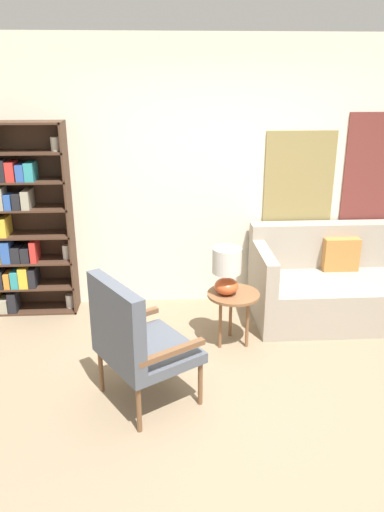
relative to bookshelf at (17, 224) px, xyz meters
name	(u,v)px	position (x,y,z in m)	size (l,w,h in m)	color
ground_plane	(226,416)	(1.86, -1.84, -0.94)	(14.00, 14.00, 0.00)	#847056
wall_back	(208,177)	(1.91, 0.19, 0.41)	(6.40, 0.08, 2.70)	silver
bookshelf	(17,224)	(0.00, 0.00, 0.00)	(0.88, 0.30, 1.92)	#422B1E
armchair	(133,337)	(1.21, -1.65, -0.38)	(0.86, 0.88, 1.00)	brown
couch	(343,285)	(3.25, -0.29, -0.61)	(1.81, 0.93, 0.89)	#9E9384
side_table	(233,299)	(2.05, -0.81, -0.50)	(0.47, 0.47, 0.50)	brown
table_lamp	(227,269)	(1.98, -0.82, -0.20)	(0.25, 0.25, 0.43)	#C65128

